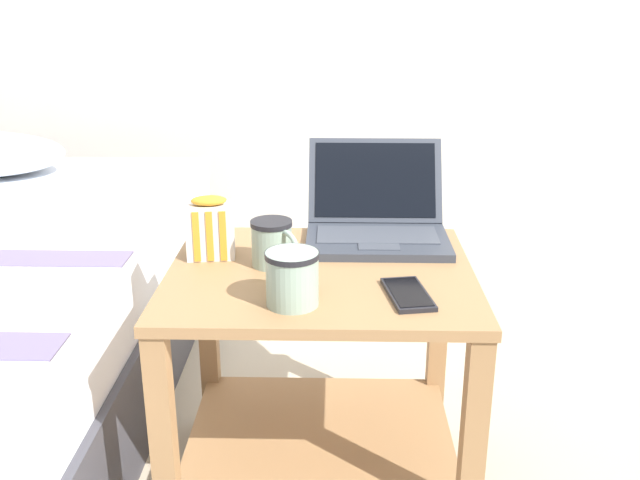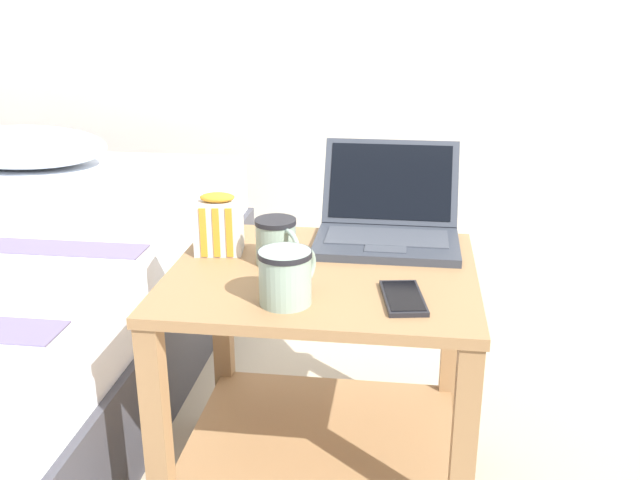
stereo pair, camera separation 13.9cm
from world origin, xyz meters
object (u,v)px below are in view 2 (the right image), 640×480
object	(u,v)px
snack_bag	(219,225)
mug_front_right	(277,240)
laptop	(388,222)
cell_phone	(403,298)
mug_front_left	(286,274)

from	to	relation	value
snack_bag	mug_front_right	bearing A→B (deg)	-21.16
laptop	mug_front_right	xyz separation A→B (m)	(-0.22, -0.18, 0.01)
laptop	cell_phone	distance (m)	0.33
snack_bag	cell_phone	bearing A→B (deg)	-26.89
snack_bag	laptop	bearing A→B (deg)	19.09
mug_front_left	snack_bag	world-z (taller)	snack_bag
mug_front_left	cell_phone	distance (m)	0.22
mug_front_left	mug_front_right	distance (m)	0.20
laptop	mug_front_left	bearing A→B (deg)	-114.87
laptop	mug_front_left	world-z (taller)	laptop
mug_front_right	snack_bag	world-z (taller)	snack_bag
laptop	snack_bag	world-z (taller)	laptop
mug_front_left	mug_front_right	size ratio (longest dim) A/B	1.25
laptop	snack_bag	size ratio (longest dim) A/B	2.38
mug_front_right	cell_phone	xyz separation A→B (m)	(0.27, -0.15, -0.05)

